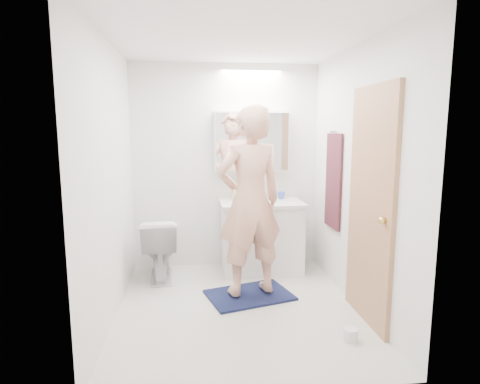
{
  "coord_description": "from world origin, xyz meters",
  "views": [
    {
      "loc": [
        -0.4,
        -3.47,
        1.64
      ],
      "look_at": [
        0.05,
        0.25,
        1.05
      ],
      "focal_mm": 29.77,
      "sensor_mm": 36.0,
      "label": 1
    }
  ],
  "objects": [
    {
      "name": "floor",
      "position": [
        0.0,
        0.0,
        0.0
      ],
      "size": [
        2.5,
        2.5,
        0.0
      ],
      "primitive_type": "plane",
      "color": "silver",
      "rests_on": "ground"
    },
    {
      "name": "ceiling",
      "position": [
        0.0,
        0.0,
        2.4
      ],
      "size": [
        2.5,
        2.5,
        0.0
      ],
      "primitive_type": "plane",
      "rotation": [
        3.14,
        0.0,
        0.0
      ],
      "color": "white",
      "rests_on": "floor"
    },
    {
      "name": "wall_back",
      "position": [
        0.0,
        1.25,
        1.2
      ],
      "size": [
        2.5,
        0.0,
        2.5
      ],
      "primitive_type": "plane",
      "rotation": [
        1.57,
        0.0,
        0.0
      ],
      "color": "white",
      "rests_on": "floor"
    },
    {
      "name": "wall_front",
      "position": [
        0.0,
        -1.25,
        1.2
      ],
      "size": [
        2.5,
        0.0,
        2.5
      ],
      "primitive_type": "plane",
      "rotation": [
        -1.57,
        0.0,
        0.0
      ],
      "color": "white",
      "rests_on": "floor"
    },
    {
      "name": "wall_left",
      "position": [
        -1.1,
        0.0,
        1.2
      ],
      "size": [
        0.0,
        2.5,
        2.5
      ],
      "primitive_type": "plane",
      "rotation": [
        1.57,
        0.0,
        1.57
      ],
      "color": "white",
      "rests_on": "floor"
    },
    {
      "name": "wall_right",
      "position": [
        1.1,
        0.0,
        1.2
      ],
      "size": [
        0.0,
        2.5,
        2.5
      ],
      "primitive_type": "plane",
      "rotation": [
        1.57,
        0.0,
        -1.57
      ],
      "color": "white",
      "rests_on": "floor"
    },
    {
      "name": "vanity_cabinet",
      "position": [
        0.39,
        0.96,
        0.39
      ],
      "size": [
        0.9,
        0.55,
        0.78
      ],
      "primitive_type": "cube",
      "color": "white",
      "rests_on": "floor"
    },
    {
      "name": "countertop",
      "position": [
        0.39,
        0.96,
        0.8
      ],
      "size": [
        0.95,
        0.58,
        0.04
      ],
      "primitive_type": "cube",
      "color": "silver",
      "rests_on": "vanity_cabinet"
    },
    {
      "name": "sink_basin",
      "position": [
        0.39,
        0.99,
        0.84
      ],
      "size": [
        0.36,
        0.36,
        0.03
      ],
      "primitive_type": "cylinder",
      "color": "silver",
      "rests_on": "countertop"
    },
    {
      "name": "faucet",
      "position": [
        0.39,
        1.19,
        0.9
      ],
      "size": [
        0.02,
        0.02,
        0.16
      ],
      "primitive_type": "cylinder",
      "color": "silver",
      "rests_on": "countertop"
    },
    {
      "name": "medicine_cabinet",
      "position": [
        0.3,
        1.18,
        1.5
      ],
      "size": [
        0.88,
        0.14,
        0.7
      ],
      "primitive_type": "cube",
      "color": "white",
      "rests_on": "wall_back"
    },
    {
      "name": "mirror_panel",
      "position": [
        0.3,
        1.1,
        1.5
      ],
      "size": [
        0.84,
        0.01,
        0.66
      ],
      "primitive_type": "cube",
      "color": "silver",
      "rests_on": "medicine_cabinet"
    },
    {
      "name": "toilet",
      "position": [
        -0.77,
        0.85,
        0.35
      ],
      "size": [
        0.43,
        0.7,
        0.69
      ],
      "primitive_type": "imported",
      "rotation": [
        0.0,
        0.0,
        3.2
      ],
      "color": "white",
      "rests_on": "floor"
    },
    {
      "name": "bath_rug",
      "position": [
        0.14,
        0.24,
        0.01
      ],
      "size": [
        0.92,
        0.74,
        0.02
      ],
      "primitive_type": "cube",
      "rotation": [
        0.0,
        0.0,
        0.27
      ],
      "color": "#151E42",
      "rests_on": "floor"
    },
    {
      "name": "person",
      "position": [
        0.14,
        0.24,
        0.96
      ],
      "size": [
        0.76,
        0.6,
        1.82
      ],
      "primitive_type": "imported",
      "rotation": [
        0.0,
        0.0,
        3.41
      ],
      "color": "#E0A086",
      "rests_on": "bath_rug"
    },
    {
      "name": "door",
      "position": [
        1.08,
        -0.35,
        1.0
      ],
      "size": [
        0.04,
        0.8,
        2.0
      ],
      "primitive_type": "cube",
      "color": "#A57B52",
      "rests_on": "wall_right"
    },
    {
      "name": "door_knob",
      "position": [
        1.04,
        -0.65,
        0.95
      ],
      "size": [
        0.06,
        0.06,
        0.06
      ],
      "primitive_type": "sphere",
      "color": "gold",
      "rests_on": "door"
    },
    {
      "name": "towel",
      "position": [
        1.08,
        0.55,
        1.1
      ],
      "size": [
        0.02,
        0.42,
        1.0
      ],
      "primitive_type": "cube",
      "color": "black",
      "rests_on": "wall_right"
    },
    {
      "name": "towel_hook",
      "position": [
        1.07,
        0.55,
        1.62
      ],
      "size": [
        0.07,
        0.02,
        0.02
      ],
      "primitive_type": "cylinder",
      "rotation": [
        0.0,
        1.57,
        0.0
      ],
      "color": "silver",
      "rests_on": "wall_right"
    },
    {
      "name": "soap_bottle_a",
      "position": [
        0.09,
        1.11,
        0.93
      ],
      "size": [
        0.12,
        0.12,
        0.22
      ],
      "primitive_type": "imported",
      "rotation": [
        0.0,
        0.0,
        0.58
      ],
      "color": "tan",
      "rests_on": "countertop"
    },
    {
      "name": "soap_bottle_b",
      "position": [
        0.23,
        1.15,
        0.91
      ],
      "size": [
        0.09,
        0.09,
        0.17
      ],
      "primitive_type": "imported",
      "rotation": [
        0.0,
        0.0,
        -0.15
      ],
      "color": "#5485B5",
      "rests_on": "countertop"
    },
    {
      "name": "toothbrush_cup",
      "position": [
        0.65,
        1.12,
        0.86
      ],
      "size": [
        0.1,
        0.1,
        0.08
      ],
      "primitive_type": "imported",
      "rotation": [
        0.0,
        0.0,
        0.09
      ],
      "color": "#455ECF",
      "rests_on": "countertop"
    },
    {
      "name": "toilet_paper_roll",
      "position": [
        0.81,
        -0.69,
        0.05
      ],
      "size": [
        0.11,
        0.11,
        0.1
      ],
      "primitive_type": "cylinder",
      "color": "silver",
      "rests_on": "floor"
    }
  ]
}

